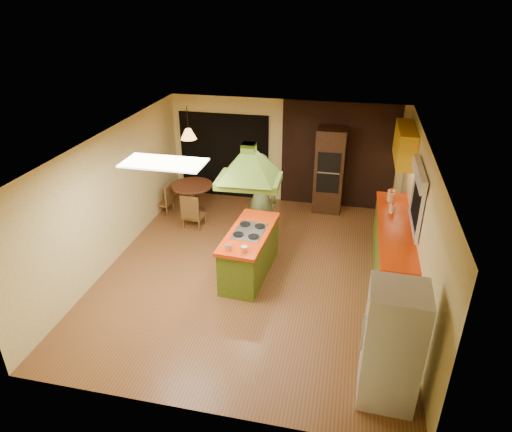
% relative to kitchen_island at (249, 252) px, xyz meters
% --- Properties ---
extents(ground, '(6.50, 6.50, 0.00)m').
position_rel_kitchen_island_xyz_m(ground, '(0.10, 0.10, -0.45)').
color(ground, brown).
rests_on(ground, ground).
extents(room_walls, '(5.50, 6.50, 6.50)m').
position_rel_kitchen_island_xyz_m(room_walls, '(0.10, 0.10, 0.80)').
color(room_walls, '#F7EFB1').
rests_on(room_walls, ground).
extents(ceiling_plane, '(6.50, 6.50, 0.00)m').
position_rel_kitchen_island_xyz_m(ceiling_plane, '(0.10, 0.10, 2.05)').
color(ceiling_plane, silver).
rests_on(ceiling_plane, room_walls).
extents(brick_panel, '(2.64, 0.03, 2.50)m').
position_rel_kitchen_island_xyz_m(brick_panel, '(1.35, 3.33, 0.80)').
color(brick_panel, '#381E14').
rests_on(brick_panel, ground).
extents(nook_opening, '(2.20, 0.03, 2.10)m').
position_rel_kitchen_island_xyz_m(nook_opening, '(-1.40, 3.33, 0.60)').
color(nook_opening, black).
rests_on(nook_opening, ground).
extents(right_counter, '(0.62, 3.05, 0.92)m').
position_rel_kitchen_island_xyz_m(right_counter, '(2.55, 0.70, 0.02)').
color(right_counter, olive).
rests_on(right_counter, ground).
extents(upper_cabinets, '(0.34, 1.40, 0.70)m').
position_rel_kitchen_island_xyz_m(upper_cabinets, '(2.67, 2.30, 1.50)').
color(upper_cabinets, yellow).
rests_on(upper_cabinets, room_walls).
extents(window_right, '(0.12, 1.35, 1.06)m').
position_rel_kitchen_island_xyz_m(window_right, '(2.79, 0.50, 1.32)').
color(window_right, black).
rests_on(window_right, room_walls).
extents(fluor_panel, '(1.20, 0.60, 0.03)m').
position_rel_kitchen_island_xyz_m(fluor_panel, '(-1.00, -1.10, 2.04)').
color(fluor_panel, white).
rests_on(fluor_panel, ceiling_plane).
extents(kitchen_island, '(0.82, 1.80, 0.90)m').
position_rel_kitchen_island_xyz_m(kitchen_island, '(0.00, 0.00, 0.00)').
color(kitchen_island, '#56711C').
rests_on(kitchen_island, ground).
extents(range_hood, '(1.08, 0.79, 0.80)m').
position_rel_kitchen_island_xyz_m(range_hood, '(0.00, 0.00, 1.80)').
color(range_hood, '#57781E').
rests_on(range_hood, ceiling_plane).
extents(man, '(0.80, 0.64, 1.92)m').
position_rel_kitchen_island_xyz_m(man, '(-0.05, 1.23, 0.51)').
color(man, '#46512B').
rests_on(man, ground).
extents(refrigerator, '(0.71, 0.67, 1.68)m').
position_rel_kitchen_island_xyz_m(refrigerator, '(2.35, -2.40, 0.40)').
color(refrigerator, silver).
rests_on(refrigerator, ground).
extents(wall_oven, '(0.65, 0.60, 1.97)m').
position_rel_kitchen_island_xyz_m(wall_oven, '(1.18, 3.05, 0.54)').
color(wall_oven, '#442715').
rests_on(wall_oven, ground).
extents(dining_table, '(0.94, 0.94, 0.71)m').
position_rel_kitchen_island_xyz_m(dining_table, '(-1.87, 2.21, 0.05)').
color(dining_table, brown).
rests_on(dining_table, ground).
extents(chair_left, '(0.42, 0.42, 0.69)m').
position_rel_kitchen_island_xyz_m(chair_left, '(-2.57, 2.11, -0.10)').
color(chair_left, brown).
rests_on(chair_left, ground).
extents(chair_near, '(0.46, 0.46, 0.80)m').
position_rel_kitchen_island_xyz_m(chair_near, '(-1.62, 1.56, -0.05)').
color(chair_near, brown).
rests_on(chair_near, ground).
extents(pendant_lamp, '(0.40, 0.40, 0.22)m').
position_rel_kitchen_island_xyz_m(pendant_lamp, '(-1.87, 2.21, 1.45)').
color(pendant_lamp, '#FF9E3F').
rests_on(pendant_lamp, ceiling_plane).
extents(canister_large, '(0.16, 0.16, 0.21)m').
position_rel_kitchen_island_xyz_m(canister_large, '(2.50, 1.83, 0.58)').
color(canister_large, beige).
rests_on(canister_large, right_counter).
extents(canister_medium, '(0.18, 0.18, 0.18)m').
position_rel_kitchen_island_xyz_m(canister_medium, '(2.50, 1.75, 0.57)').
color(canister_medium, '#F8EFC7').
rests_on(canister_medium, right_counter).
extents(canister_small, '(0.15, 0.15, 0.16)m').
position_rel_kitchen_island_xyz_m(canister_small, '(2.50, 1.25, 0.55)').
color(canister_small, '#FFF2CD').
rests_on(canister_small, right_counter).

